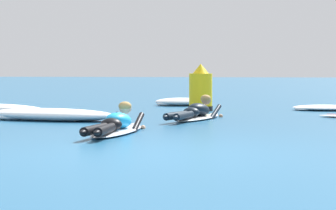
{
  "coord_description": "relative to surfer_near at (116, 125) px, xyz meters",
  "views": [
    {
      "loc": [
        1.66,
        -7.82,
        1.04
      ],
      "look_at": [
        -0.47,
        4.09,
        0.36
      ],
      "focal_mm": 69.48,
      "sensor_mm": 36.0,
      "label": 1
    }
  ],
  "objects": [
    {
      "name": "ground_plane",
      "position": [
        0.99,
        7.74,
        -0.14
      ],
      "size": [
        120.0,
        120.0,
        0.0
      ],
      "primitive_type": "plane",
      "color": "#235B84"
    },
    {
      "name": "channel_marker_buoy",
      "position": [
        0.63,
        5.83,
        0.34
      ],
      "size": [
        0.6,
        0.6,
        1.16
      ],
      "color": "yellow",
      "rests_on": "ground"
    },
    {
      "name": "surfer_far",
      "position": [
        0.89,
        3.01,
        0.01
      ],
      "size": [
        0.99,
        2.49,
        0.54
      ],
      "color": "white",
      "rests_on": "ground"
    },
    {
      "name": "whitewater_front",
      "position": [
        -1.96,
        2.31,
        -0.02
      ],
      "size": [
        2.85,
        1.14,
        0.25
      ],
      "color": "white",
      "rests_on": "ground"
    },
    {
      "name": "whitewater_back",
      "position": [
        -0.2,
        7.97,
        -0.03
      ],
      "size": [
        1.64,
        1.25,
        0.22
      ],
      "color": "white",
      "rests_on": "ground"
    },
    {
      "name": "whitewater_mid_right",
      "position": [
        3.67,
        6.57,
        -0.07
      ],
      "size": [
        1.68,
        1.11,
        0.14
      ],
      "color": "white",
      "rests_on": "ground"
    },
    {
      "name": "surfer_near",
      "position": [
        0.0,
        0.0,
        0.0
      ],
      "size": [
        0.62,
        2.59,
        0.55
      ],
      "color": "silver",
      "rests_on": "ground"
    }
  ]
}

